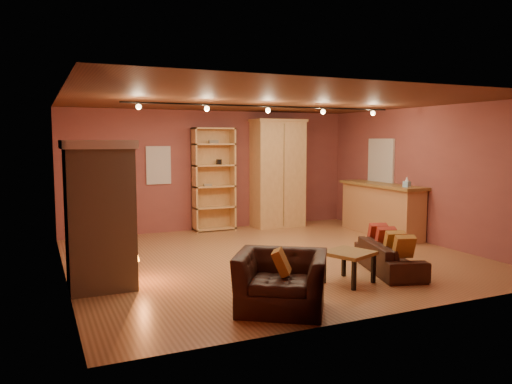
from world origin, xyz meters
name	(u,v)px	position (x,y,z in m)	size (l,w,h in m)	color
floor	(272,258)	(0.00, 0.00, 0.00)	(7.00, 7.00, 0.00)	brown
ceiling	(273,101)	(0.00, 0.00, 2.80)	(7.00, 7.00, 0.00)	#59311C
back_wall	(213,170)	(0.00, 3.25, 1.40)	(7.00, 0.02, 2.80)	brown
left_wall	(62,188)	(-3.50, 0.00, 1.40)	(0.02, 6.50, 2.80)	brown
right_wall	(425,175)	(3.50, 0.00, 1.40)	(0.02, 6.50, 2.80)	brown
fireplace	(100,214)	(-3.04, -0.60, 1.06)	(1.01, 0.98, 2.12)	tan
back_window	(158,165)	(-1.30, 3.23, 1.55)	(0.56, 0.04, 0.86)	silver
bookcase	(213,178)	(-0.04, 3.12, 1.22)	(0.98, 0.38, 2.40)	#DEAC6C
armoire	(278,173)	(1.56, 2.92, 1.31)	(1.28, 0.73, 2.61)	#DEAC6C
bar_counter	(381,209)	(3.20, 1.00, 0.58)	(0.64, 2.40, 1.15)	tan
tissue_box	(407,183)	(3.15, 0.13, 1.24)	(0.15, 0.15, 0.22)	#89B9DC
right_window	(381,160)	(3.47, 1.40, 1.65)	(0.05, 0.90, 1.00)	silver
loveseat	(389,251)	(1.31, -1.63, 0.34)	(0.93, 1.69, 0.71)	black
armchair	(281,272)	(-1.11, -2.53, 0.49)	(1.32, 1.21, 0.97)	black
coffee_table	(349,256)	(0.34, -1.90, 0.41)	(0.82, 0.82, 0.48)	olive
track_rail	(268,108)	(0.00, 0.20, 2.69)	(5.20, 0.09, 0.13)	black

